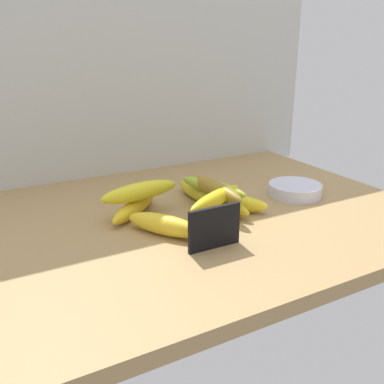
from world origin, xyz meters
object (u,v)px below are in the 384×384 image
Objects in this scene: banana_9 at (216,198)px; banana_7 at (140,191)px; chalkboard_sign at (214,229)px; banana_5 at (235,203)px; banana_4 at (218,202)px; fruit_bowl at (295,190)px; banana_0 at (134,208)px; banana_3 at (219,212)px; banana_8 at (213,187)px; banana_2 at (199,192)px; banana_6 at (215,189)px; banana_1 at (164,225)px.

banana_7 is at bearing 136.97° from banana_9.
chalkboard_sign reaches higher than banana_9.
banana_4 is at bearing 139.40° from banana_5.
fruit_bowl is 41.37cm from banana_0.
fruit_bowl is at bearing 9.60° from banana_3.
banana_0 is at bearing 142.51° from banana_3.
banana_0 is 23.16cm from banana_5.
banana_3 is 0.96× the size of banana_7.
banana_3 reaches higher than banana_4.
fruit_bowl is 0.88× the size of banana_5.
banana_9 is at bearing -126.01° from banana_4.
banana_5 is 6.32cm from banana_8.
banana_0 is 1.00× the size of banana_8.
banana_9 is (-4.48, -6.17, 3.69)cm from banana_4.
banana_3 is (-2.26, -13.18, -0.09)cm from banana_2.
banana_6 is 1.03× the size of banana_7.
fruit_bowl is 0.78× the size of banana_1.
banana_9 reaches higher than fruit_bowl.
chalkboard_sign is at bearing -135.94° from banana_5.
banana_8 is at bearing 127.75° from banana_4.
banana_4 is at bearing 55.62° from chalkboard_sign.
banana_2 is (17.53, 1.46, 0.24)cm from banana_0.
banana_0 and banana_4 have the same top height.
banana_0 is 0.98× the size of banana_7.
fruit_bowl is 0.69× the size of banana_6.
chalkboard_sign is 0.60× the size of banana_9.
banana_0 is 1.05× the size of banana_2.
banana_0 is (-7.23, 22.47, -2.06)cm from chalkboard_sign.
banana_2 is at bearing 80.27° from banana_3.
chalkboard_sign is 18.49cm from banana_6.
fruit_bowl is at bearing -10.02° from banana_7.
banana_7 reaches higher than banana_9.
banana_8 is (-3.86, 3.67, 3.39)cm from banana_5.
banana_6 is at bearing 157.60° from banana_5.
banana_1 is at bearing -179.01° from banana_9.
banana_5 is 0.83× the size of banana_9.
banana_3 is 0.99× the size of banana_9.
banana_4 is 4.06cm from banana_6.
banana_8 reaches higher than banana_0.
banana_6 is at bearing -21.98° from banana_0.
banana_0 is (-40.70, 7.41, 0.28)cm from fruit_bowl.
banana_8 is at bearing 71.84° from banana_6.
banana_8 is at bearing -15.94° from banana_0.
banana_6 is at bearing 178.66° from fruit_bowl.
banana_2 reaches higher than banana_3.
banana_9 is at bearing -43.03° from banana_7.
chalkboard_sign reaches higher than banana_3.
chalkboard_sign is 0.61× the size of banana_3.
fruit_bowl is 24.05cm from banana_6.
banana_0 is 12.58cm from banana_1.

